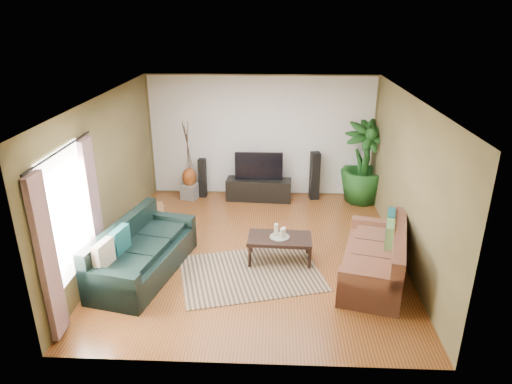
# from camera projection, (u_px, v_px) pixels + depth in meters

# --- Properties ---
(floor) EXTENTS (5.50, 5.50, 0.00)m
(floor) POSITION_uv_depth(u_px,v_px,m) (255.00, 251.00, 8.06)
(floor) COLOR brown
(floor) RESTS_ON ground
(ceiling) EXTENTS (5.50, 5.50, 0.00)m
(ceiling) POSITION_uv_depth(u_px,v_px,m) (255.00, 98.00, 7.05)
(ceiling) COLOR white
(ceiling) RESTS_ON ground
(wall_back) EXTENTS (5.00, 0.00, 5.00)m
(wall_back) POSITION_uv_depth(u_px,v_px,m) (261.00, 137.00, 10.10)
(wall_back) COLOR olive
(wall_back) RESTS_ON ground
(wall_front) EXTENTS (5.00, 0.00, 5.00)m
(wall_front) POSITION_uv_depth(u_px,v_px,m) (244.00, 267.00, 5.00)
(wall_front) COLOR olive
(wall_front) RESTS_ON ground
(wall_left) EXTENTS (0.00, 5.50, 5.50)m
(wall_left) POSITION_uv_depth(u_px,v_px,m) (107.00, 177.00, 7.66)
(wall_left) COLOR olive
(wall_left) RESTS_ON ground
(wall_right) EXTENTS (0.00, 5.50, 5.50)m
(wall_right) POSITION_uv_depth(u_px,v_px,m) (408.00, 182.00, 7.45)
(wall_right) COLOR olive
(wall_right) RESTS_ON ground
(backwall_panel) EXTENTS (4.90, 0.00, 4.90)m
(backwall_panel) POSITION_uv_depth(u_px,v_px,m) (261.00, 137.00, 10.09)
(backwall_panel) COLOR white
(backwall_panel) RESTS_ON ground
(window_pane) EXTENTS (0.00, 1.80, 1.80)m
(window_pane) POSITION_uv_depth(u_px,v_px,m) (67.00, 215.00, 6.15)
(window_pane) COLOR white
(window_pane) RESTS_ON ground
(curtain_near) EXTENTS (0.08, 0.35, 2.20)m
(curtain_near) POSITION_uv_depth(u_px,v_px,m) (48.00, 259.00, 5.55)
(curtain_near) COLOR gray
(curtain_near) RESTS_ON ground
(curtain_far) EXTENTS (0.08, 0.35, 2.20)m
(curtain_far) POSITION_uv_depth(u_px,v_px,m) (94.00, 209.00, 6.94)
(curtain_far) COLOR gray
(curtain_far) RESTS_ON ground
(curtain_rod) EXTENTS (0.03, 1.90, 0.03)m
(curtain_rod) POSITION_uv_depth(u_px,v_px,m) (60.00, 151.00, 5.81)
(curtain_rod) COLOR black
(curtain_rod) RESTS_ON ground
(sofa_left) EXTENTS (1.37, 2.29, 0.85)m
(sofa_left) POSITION_uv_depth(u_px,v_px,m) (143.00, 250.00, 7.25)
(sofa_left) COLOR black
(sofa_left) RESTS_ON floor
(sofa_right) EXTENTS (1.35, 2.12, 0.85)m
(sofa_right) POSITION_uv_depth(u_px,v_px,m) (374.00, 254.00, 7.12)
(sofa_right) COLOR brown
(sofa_right) RESTS_ON floor
(area_rug) EXTENTS (2.54, 2.09, 0.01)m
(area_rug) POSITION_uv_depth(u_px,v_px,m) (251.00, 273.00, 7.38)
(area_rug) COLOR #A1815F
(area_rug) RESTS_ON floor
(coffee_table) EXTENTS (1.09, 0.62, 0.44)m
(coffee_table) POSITION_uv_depth(u_px,v_px,m) (279.00, 249.00, 7.70)
(coffee_table) COLOR black
(coffee_table) RESTS_ON floor
(candle_tray) EXTENTS (0.33, 0.33, 0.01)m
(candle_tray) POSITION_uv_depth(u_px,v_px,m) (280.00, 237.00, 7.61)
(candle_tray) COLOR gray
(candle_tray) RESTS_ON coffee_table
(candle_tall) EXTENTS (0.07, 0.07, 0.21)m
(candle_tall) POSITION_uv_depth(u_px,v_px,m) (276.00, 230.00, 7.60)
(candle_tall) COLOR beige
(candle_tall) RESTS_ON candle_tray
(candle_mid) EXTENTS (0.07, 0.07, 0.16)m
(candle_mid) POSITION_uv_depth(u_px,v_px,m) (282.00, 233.00, 7.54)
(candle_mid) COLOR beige
(candle_mid) RESTS_ON candle_tray
(candle_short) EXTENTS (0.07, 0.07, 0.14)m
(candle_short) POSITION_uv_depth(u_px,v_px,m) (284.00, 231.00, 7.64)
(candle_short) COLOR #F4EACE
(candle_short) RESTS_ON candle_tray
(tv_stand) EXTENTS (1.45, 0.52, 0.48)m
(tv_stand) POSITION_uv_depth(u_px,v_px,m) (259.00, 189.00, 10.16)
(tv_stand) COLOR black
(tv_stand) RESTS_ON floor
(television) EXTENTS (1.05, 0.06, 0.62)m
(television) POSITION_uv_depth(u_px,v_px,m) (259.00, 166.00, 9.98)
(television) COLOR black
(television) RESTS_ON tv_stand
(speaker_left) EXTENTS (0.17, 0.19, 0.89)m
(speaker_left) POSITION_uv_depth(u_px,v_px,m) (203.00, 178.00, 10.26)
(speaker_left) COLOR black
(speaker_left) RESTS_ON floor
(speaker_right) EXTENTS (0.23, 0.24, 1.08)m
(speaker_right) POSITION_uv_depth(u_px,v_px,m) (315.00, 176.00, 10.12)
(speaker_right) COLOR black
(speaker_right) RESTS_ON floor
(potted_plant) EXTENTS (1.11, 1.11, 1.79)m
(potted_plant) POSITION_uv_depth(u_px,v_px,m) (364.00, 163.00, 9.85)
(potted_plant) COLOR #174617
(potted_plant) RESTS_ON floor
(plant_pot) EXTENTS (0.33, 0.33, 0.26)m
(plant_pot) POSITION_uv_depth(u_px,v_px,m) (361.00, 195.00, 10.13)
(plant_pot) COLOR black
(plant_pot) RESTS_ON floor
(pedestal) EXTENTS (0.42, 0.42, 0.34)m
(pedestal) POSITION_uv_depth(u_px,v_px,m) (190.00, 191.00, 10.26)
(pedestal) COLOR gray
(pedestal) RESTS_ON floor
(vase) EXTENTS (0.31, 0.31, 0.44)m
(vase) POSITION_uv_depth(u_px,v_px,m) (189.00, 177.00, 10.14)
(vase) COLOR brown
(vase) RESTS_ON pedestal
(side_table) EXTENTS (0.63, 0.63, 0.53)m
(side_table) POSITION_uv_depth(u_px,v_px,m) (151.00, 221.00, 8.61)
(side_table) COLOR brown
(side_table) RESTS_ON floor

